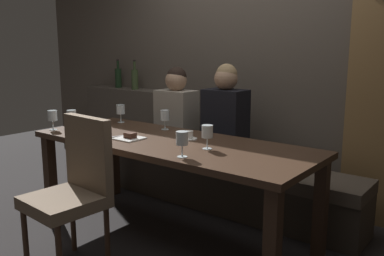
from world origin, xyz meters
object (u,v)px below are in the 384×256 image
Objects in this scene: wine_bottle_pale_label at (135,79)px; banquette_bench at (222,183)px; wine_glass_far_left at (182,140)px; diner_bearded at (225,115)px; dessert_plate at (130,137)px; wine_glass_near_left at (207,133)px; espresso_cup at (189,136)px; chair_near_side at (75,184)px; wine_glass_near_right at (72,116)px; wine_glass_end_right at (165,116)px; dining_table at (170,152)px; wine_bottle_dark_red at (118,77)px; diner_redhead at (176,111)px; wine_glass_end_left at (121,110)px; wine_glass_center_front at (52,117)px; fork_on_table at (114,137)px.

banquette_bench is at bearing -12.68° from wine_bottle_pale_label.
wine_bottle_pale_label is 1.99× the size of wine_glass_far_left.
dessert_plate is (-0.28, -0.86, -0.09)m from diner_bearded.
espresso_cup is (-0.28, 0.16, -0.09)m from wine_glass_near_left.
chair_near_side reaches higher than wine_glass_near_right.
banquette_bench is 15.24× the size of wine_glass_end_right.
wine_glass_end_right is (-0.30, 0.28, 0.20)m from dining_table.
wine_bottle_dark_red is (-1.71, 1.06, 0.42)m from dining_table.
wine_glass_end_left is (-0.33, -0.39, 0.03)m from diner_redhead.
wine_bottle_dark_red is 1.72× the size of dessert_plate.
wine_bottle_pale_label reaches higher than diner_redhead.
chair_near_side is 0.90m from espresso_cup.
wine_glass_end_left is 0.73m from dessert_plate.
wine_bottle_dark_red is 1.99× the size of wine_glass_end_left.
wine_bottle_pale_label is 1.31m from wine_glass_near_right.
diner_redhead is 1.11m from wine_glass_center_front.
wine_glass_far_left is 1.29m from wine_glass_near_right.
wine_bottle_pale_label is at bearing 143.04° from wine_glass_far_left.
wine_bottle_pale_label is at bearing 167.32° from banquette_bench.
dessert_plate is (1.12, -1.17, -0.32)m from wine_bottle_pale_label.
dining_table is 13.41× the size of wine_glass_near_right.
banquette_bench is 0.80m from espresso_cup.
dining_table is 18.33× the size of espresso_cup.
wine_bottle_pale_label reaches higher than wine_glass_near_right.
fork_on_table is (-0.23, 0.54, 0.18)m from chair_near_side.
wine_glass_near_left is at bearing -26.13° from wine_glass_end_right.
dining_table is 13.41× the size of wine_glass_end_left.
dessert_plate is at bearing -170.30° from wine_glass_near_left.
diner_redhead is 4.65× the size of fork_on_table.
wine_bottle_pale_label is (-1.21, 1.73, 0.51)m from chair_near_side.
wine_glass_center_front reaches higher than dessert_plate.
wine_bottle_dark_red is 1.99× the size of wine_glass_near_right.
wine_glass_near_right is (0.48, -1.20, -0.22)m from wine_bottle_pale_label.
dining_table is 6.75× the size of wine_bottle_dark_red.
wine_glass_center_front is at bearing -117.49° from diner_redhead.
chair_near_side is 2.40m from wine_bottle_dark_red.
wine_glass_far_left is at bearing 36.37° from chair_near_side.
chair_near_side reaches higher than wine_glass_end_right.
wine_glass_far_left reaches higher than banquette_bench.
chair_near_side is at bearing -83.29° from wine_glass_end_right.
wine_glass_near_left is at bearing 9.70° from dessert_plate.
dessert_plate is (0.58, -0.44, -0.10)m from wine_glass_end_left.
wine_glass_center_front is (-0.84, 0.42, 0.29)m from chair_near_side.
wine_glass_far_left is 1.00× the size of wine_glass_end_left.
diner_redhead reaches higher than wine_glass_end_left.
espresso_cup is at bearing -31.24° from wine_bottle_pale_label.
chair_near_side is 3.01× the size of wine_bottle_pale_label.
chair_near_side is at bearing -36.00° from wine_glass_near_right.
banquette_bench is 1.04m from wine_glass_near_left.
dining_table is at bearing -36.09° from wine_bottle_pale_label.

